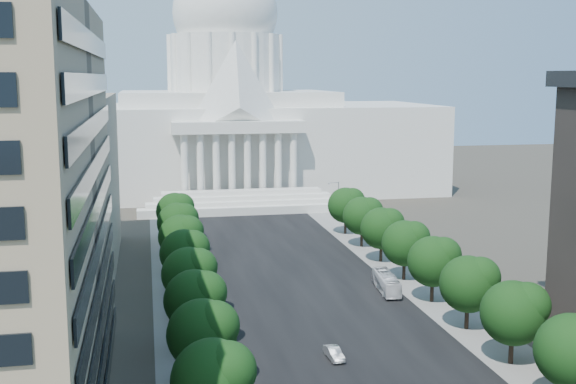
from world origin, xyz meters
TOP-DOWN VIEW (x-y plane):
  - road_asphalt at (0.00, 90.00)m, footprint 30.00×260.00m
  - sidewalk_left at (-19.00, 90.00)m, footprint 8.00×260.00m
  - sidewalk_right at (19.00, 90.00)m, footprint 8.00×260.00m
  - capitol at (0.00, 184.89)m, footprint 120.00×56.00m
  - tree_l_c at (-17.66, 35.81)m, footprint 7.79×7.60m
  - tree_l_d at (-17.66, 47.81)m, footprint 7.79×7.60m
  - tree_l_e at (-17.66, 59.81)m, footprint 7.79×7.60m
  - tree_l_f at (-17.66, 71.81)m, footprint 7.79×7.60m
  - tree_l_g at (-17.66, 83.81)m, footprint 7.79×7.60m
  - tree_l_h at (-17.66, 95.81)m, footprint 7.79×7.60m
  - tree_l_i at (-17.66, 107.81)m, footprint 7.79×7.60m
  - tree_l_j at (-17.66, 119.81)m, footprint 7.79×7.60m
  - tree_r_d at (18.34, 47.81)m, footprint 7.79×7.60m
  - tree_r_e at (18.34, 59.81)m, footprint 7.79×7.60m
  - tree_r_f at (18.34, 71.81)m, footprint 7.79×7.60m
  - tree_r_g at (18.34, 83.81)m, footprint 7.79×7.60m
  - tree_r_h at (18.34, 95.81)m, footprint 7.79×7.60m
  - tree_r_i at (18.34, 107.81)m, footprint 7.79×7.60m
  - tree_r_j at (18.34, 119.81)m, footprint 7.79×7.60m
  - streetlight_c at (19.90, 60.00)m, footprint 2.61×0.44m
  - streetlight_d at (19.90, 85.00)m, footprint 2.61×0.44m
  - streetlight_e at (19.90, 110.00)m, footprint 2.61×0.44m
  - streetlight_f at (19.90, 135.00)m, footprint 2.61×0.44m
  - car_silver at (-2.04, 53.30)m, footprint 1.81×4.34m
  - car_dark_b at (-13.50, 69.12)m, footprint 2.51×5.65m
  - city_bus at (12.96, 78.07)m, footprint 3.43×10.51m

SIDE VIEW (x-z plane):
  - road_asphalt at x=0.00m, z-range -0.01..0.01m
  - sidewalk_left at x=-19.00m, z-range -0.01..0.01m
  - sidewalk_right at x=19.00m, z-range -0.01..0.01m
  - car_silver at x=-2.04m, z-range 0.00..1.40m
  - car_dark_b at x=-13.50m, z-range 0.00..1.61m
  - city_bus at x=12.96m, z-range 0.00..2.88m
  - streetlight_c at x=19.90m, z-range 1.32..10.32m
  - streetlight_d at x=19.90m, z-range 1.32..10.32m
  - streetlight_e at x=19.90m, z-range 1.32..10.32m
  - streetlight_f at x=19.90m, z-range 1.32..10.32m
  - tree_l_c at x=-17.66m, z-range 1.47..11.44m
  - tree_l_d at x=-17.66m, z-range 1.47..11.44m
  - tree_l_e at x=-17.66m, z-range 1.47..11.44m
  - tree_l_f at x=-17.66m, z-range 1.47..11.44m
  - tree_l_g at x=-17.66m, z-range 1.47..11.44m
  - tree_l_h at x=-17.66m, z-range 1.47..11.44m
  - tree_l_i at x=-17.66m, z-range 1.47..11.44m
  - tree_l_j at x=-17.66m, z-range 1.47..11.44m
  - tree_r_d at x=18.34m, z-range 1.47..11.44m
  - tree_r_e at x=18.34m, z-range 1.47..11.44m
  - tree_r_f at x=18.34m, z-range 1.47..11.44m
  - tree_r_g at x=18.34m, z-range 1.47..11.44m
  - tree_r_h at x=18.34m, z-range 1.47..11.44m
  - tree_r_i at x=18.34m, z-range 1.47..11.44m
  - tree_r_j at x=18.34m, z-range 1.47..11.44m
  - capitol at x=0.00m, z-range -16.49..56.51m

